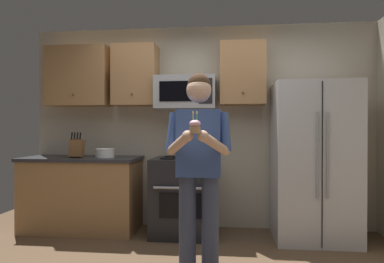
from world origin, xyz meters
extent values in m
cube|color=#B7AD99|center=(0.00, 1.75, 1.30)|extent=(4.40, 0.10, 2.60)
cube|color=black|center=(-0.15, 1.36, 0.46)|extent=(0.76, 0.66, 0.92)
cube|color=black|center=(-0.15, 1.02, 0.42)|extent=(0.48, 0.01, 0.28)
cylinder|color=#99999E|center=(-0.15, 1.00, 0.62)|extent=(0.60, 0.03, 0.03)
cylinder|color=black|center=(-0.33, 1.22, 0.93)|extent=(0.18, 0.18, 0.01)
cylinder|color=black|center=(0.03, 1.22, 0.93)|extent=(0.18, 0.18, 0.01)
cylinder|color=black|center=(-0.33, 1.50, 0.93)|extent=(0.18, 0.18, 0.01)
cylinder|color=black|center=(0.03, 1.50, 0.93)|extent=(0.18, 0.18, 0.01)
cube|color=#9EA0A5|center=(-0.15, 1.48, 1.72)|extent=(0.74, 0.40, 0.40)
cube|color=black|center=(-0.24, 1.28, 1.72)|extent=(0.40, 0.01, 0.24)
cube|color=black|center=(0.11, 1.28, 1.72)|extent=(0.16, 0.01, 0.30)
cube|color=#B7BABF|center=(1.35, 1.32, 0.90)|extent=(0.90, 0.72, 1.80)
cylinder|color=gray|center=(1.30, 0.94, 1.00)|extent=(0.02, 0.02, 0.90)
cylinder|color=gray|center=(1.40, 0.94, 1.00)|extent=(0.02, 0.02, 0.90)
cube|color=black|center=(1.35, 0.95, 0.90)|extent=(0.01, 0.01, 1.74)
cube|color=#9E7247|center=(-1.55, 1.53, 1.95)|extent=(0.80, 0.34, 0.76)
sphere|color=brown|center=(-1.55, 1.35, 1.70)|extent=(0.03, 0.03, 0.03)
cube|color=#9E7247|center=(-0.80, 1.53, 1.95)|extent=(0.55, 0.34, 0.76)
sphere|color=brown|center=(-0.80, 1.35, 1.70)|extent=(0.03, 0.03, 0.03)
cube|color=#9E7247|center=(0.55, 1.53, 1.95)|extent=(0.55, 0.34, 0.76)
sphere|color=brown|center=(0.55, 1.35, 1.70)|extent=(0.03, 0.03, 0.03)
cube|color=#9E7247|center=(-1.45, 1.38, 0.44)|extent=(1.40, 0.62, 0.88)
cube|color=#2D2D33|center=(-1.45, 1.38, 0.90)|extent=(1.44, 0.66, 0.04)
cube|color=brown|center=(-1.49, 1.33, 1.03)|extent=(0.16, 0.15, 0.24)
cylinder|color=black|center=(-1.55, 1.31, 1.19)|extent=(0.02, 0.04, 0.09)
cylinder|color=black|center=(-1.51, 1.31, 1.19)|extent=(0.02, 0.04, 0.09)
cylinder|color=black|center=(-1.48, 1.31, 1.19)|extent=(0.02, 0.04, 0.09)
cylinder|color=black|center=(-1.44, 1.31, 1.19)|extent=(0.02, 0.04, 0.09)
cylinder|color=white|center=(-1.14, 1.35, 0.97)|extent=(0.23, 0.23, 0.10)
torus|color=white|center=(-1.14, 1.35, 1.02)|extent=(0.24, 0.24, 0.01)
cylinder|color=#383F59|center=(0.02, 0.26, 0.43)|extent=(0.15, 0.15, 0.86)
cylinder|color=#383F59|center=(0.22, 0.26, 0.43)|extent=(0.15, 0.15, 0.86)
cube|color=#334C8C|center=(0.12, 0.26, 1.15)|extent=(0.38, 0.22, 0.58)
sphere|color=tan|center=(0.12, 0.26, 1.61)|extent=(0.22, 0.22, 0.22)
sphere|color=#382314|center=(0.12, 0.27, 1.66)|extent=(0.20, 0.20, 0.20)
cylinder|color=#334C8C|center=(-0.11, 0.23, 1.25)|extent=(0.15, 0.18, 0.35)
cylinder|color=tan|center=(-0.03, 0.07, 1.15)|extent=(0.26, 0.33, 0.21)
sphere|color=tan|center=(0.06, -0.06, 1.22)|extent=(0.09, 0.09, 0.09)
cylinder|color=#334C8C|center=(0.34, 0.23, 1.25)|extent=(0.15, 0.18, 0.35)
cylinder|color=tan|center=(0.27, 0.07, 1.15)|extent=(0.26, 0.33, 0.21)
sphere|color=tan|center=(0.18, -0.06, 1.22)|extent=(0.09, 0.09, 0.09)
cylinder|color=#A87F56|center=(0.12, -0.08, 1.26)|extent=(0.08, 0.08, 0.06)
ellipsoid|color=#F2B2CC|center=(0.12, -0.08, 1.31)|extent=(0.09, 0.09, 0.06)
cylinder|color=#4CBF66|center=(0.13, -0.08, 1.36)|extent=(0.01, 0.01, 0.06)
ellipsoid|color=#FFD159|center=(0.13, -0.08, 1.40)|extent=(0.01, 0.01, 0.02)
cylinder|color=#F2D84C|center=(0.10, -0.08, 1.36)|extent=(0.01, 0.01, 0.06)
ellipsoid|color=#FFD159|center=(0.10, -0.08, 1.40)|extent=(0.01, 0.01, 0.02)
camera|label=1|loc=(0.38, -2.68, 1.27)|focal=31.64mm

